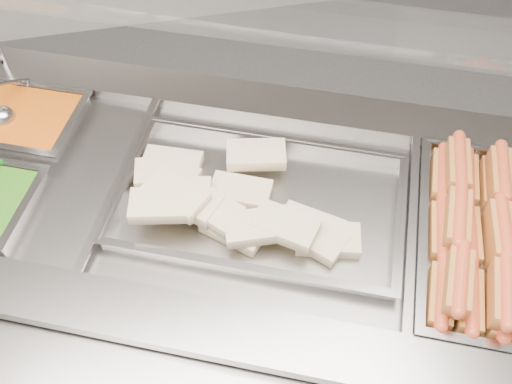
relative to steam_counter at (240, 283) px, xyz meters
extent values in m
cube|color=gray|center=(0.00, 0.00, -0.01)|extent=(2.04, 1.48, 0.91)
cube|color=gray|center=(-0.15, -0.34, 0.46)|extent=(1.86, 0.91, 0.03)
cube|color=gray|center=(0.15, 0.34, 0.46)|extent=(1.86, 0.91, 0.03)
cube|color=black|center=(0.00, 0.00, 0.34)|extent=(1.79, 1.23, 0.02)
cube|color=gray|center=(0.41, -0.18, 0.47)|extent=(0.26, 0.56, 0.01)
cube|color=gray|center=(-0.29, 0.13, 0.47)|extent=(0.26, 0.56, 0.01)
cube|color=silver|center=(0.09, 0.20, 0.87)|extent=(1.71, 0.97, 0.09)
cube|color=#BB4F0A|center=(-0.56, 0.41, 0.43)|extent=(0.36, 0.33, 0.09)
cube|color=#965C1F|center=(0.41, -0.38, 0.45)|extent=(0.12, 0.17, 0.05)
cylinder|color=red|center=(0.41, -0.38, 0.48)|extent=(0.10, 0.17, 0.03)
cube|color=#965C1F|center=(0.48, -0.21, 0.45)|extent=(0.11, 0.17, 0.05)
cylinder|color=red|center=(0.48, -0.21, 0.48)|extent=(0.10, 0.17, 0.03)
cube|color=#965C1F|center=(0.55, -0.04, 0.45)|extent=(0.12, 0.17, 0.05)
cylinder|color=red|center=(0.55, -0.04, 0.48)|extent=(0.10, 0.17, 0.03)
cube|color=#965C1F|center=(0.47, -0.40, 0.45)|extent=(0.12, 0.17, 0.05)
cylinder|color=red|center=(0.47, -0.40, 0.48)|extent=(0.10, 0.17, 0.03)
cube|color=#965C1F|center=(0.54, -0.24, 0.45)|extent=(0.11, 0.17, 0.05)
cylinder|color=red|center=(0.54, -0.24, 0.48)|extent=(0.09, 0.17, 0.03)
cube|color=#965C1F|center=(0.61, -0.07, 0.45)|extent=(0.11, 0.17, 0.05)
cylinder|color=red|center=(0.61, -0.07, 0.48)|extent=(0.10, 0.17, 0.03)
cube|color=#965C1F|center=(0.53, -0.43, 0.45)|extent=(0.11, 0.17, 0.05)
cylinder|color=red|center=(0.53, -0.43, 0.48)|extent=(0.10, 0.17, 0.03)
cube|color=#965C1F|center=(0.60, -0.26, 0.45)|extent=(0.11, 0.17, 0.05)
cylinder|color=red|center=(0.60, -0.26, 0.48)|extent=(0.10, 0.17, 0.03)
cube|color=#965C1F|center=(0.67, -0.09, 0.45)|extent=(0.11, 0.17, 0.05)
cylinder|color=red|center=(0.67, -0.09, 0.48)|extent=(0.10, 0.17, 0.03)
cube|color=#965C1F|center=(0.44, -0.38, 0.51)|extent=(0.12, 0.16, 0.05)
cylinder|color=red|center=(0.44, -0.38, 0.53)|extent=(0.11, 0.17, 0.03)
cube|color=#965C1F|center=(0.51, -0.21, 0.51)|extent=(0.12, 0.16, 0.05)
cylinder|color=red|center=(0.51, -0.21, 0.53)|extent=(0.11, 0.17, 0.03)
cube|color=#965C1F|center=(0.58, -0.05, 0.51)|extent=(0.11, 0.17, 0.05)
cylinder|color=red|center=(0.58, -0.05, 0.53)|extent=(0.10, 0.17, 0.03)
cube|color=#965C1F|center=(0.52, -0.42, 0.51)|extent=(0.12, 0.17, 0.05)
cylinder|color=red|center=(0.52, -0.42, 0.53)|extent=(0.10, 0.17, 0.03)
cube|color=#965C1F|center=(0.59, -0.27, 0.51)|extent=(0.11, 0.17, 0.05)
cylinder|color=red|center=(0.59, -0.27, 0.53)|extent=(0.09, 0.17, 0.03)
cube|color=#965C1F|center=(0.67, -0.11, 0.51)|extent=(0.11, 0.17, 0.05)
cylinder|color=red|center=(0.67, -0.11, 0.53)|extent=(0.10, 0.17, 0.03)
cube|color=beige|center=(0.20, -0.18, 0.46)|extent=(0.18, 0.13, 0.03)
cube|color=beige|center=(-0.02, -0.10, 0.46)|extent=(0.18, 0.17, 0.03)
cube|color=beige|center=(-0.16, 0.11, 0.47)|extent=(0.18, 0.17, 0.03)
cube|color=beige|center=(-0.17, 0.12, 0.46)|extent=(0.17, 0.11, 0.03)
cube|color=beige|center=(0.01, 0.01, 0.46)|extent=(0.18, 0.15, 0.03)
cube|color=beige|center=(-0.15, 0.14, 0.47)|extent=(0.18, 0.14, 0.03)
cube|color=beige|center=(0.16, -0.13, 0.46)|extent=(0.18, 0.17, 0.03)
cube|color=beige|center=(0.16, -0.16, 0.46)|extent=(0.17, 0.18, 0.03)
cube|color=beige|center=(0.07, 0.10, 0.50)|extent=(0.17, 0.12, 0.03)
cube|color=beige|center=(-0.14, 0.01, 0.50)|extent=(0.17, 0.12, 0.03)
cube|color=beige|center=(0.09, -0.14, 0.50)|extent=(0.18, 0.17, 0.03)
cube|color=beige|center=(-0.07, -0.05, 0.49)|extent=(0.17, 0.18, 0.03)
cube|color=beige|center=(-0.12, -0.02, 0.50)|extent=(0.18, 0.17, 0.03)
cube|color=beige|center=(0.03, -0.13, 0.50)|extent=(0.16, 0.10, 0.03)
cube|color=beige|center=(-0.15, -0.01, 0.53)|extent=(0.17, 0.17, 0.03)
cube|color=beige|center=(-0.19, -0.04, 0.53)|extent=(0.17, 0.12, 0.03)
sphere|color=#ABAAAF|center=(-0.60, 0.41, 0.48)|extent=(0.07, 0.07, 0.07)
cylinder|color=#ABAAAF|center=(-0.57, 0.48, 0.54)|extent=(0.08, 0.15, 0.12)
camera|label=1|loc=(-0.14, -0.89, 1.64)|focal=40.00mm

